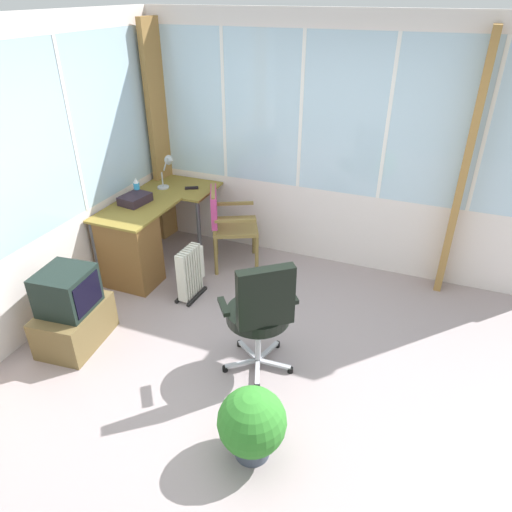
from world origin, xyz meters
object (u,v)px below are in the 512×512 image
at_px(tv_remote, 192,188).
at_px(paper_tray, 135,199).
at_px(space_heater, 191,272).
at_px(tv_on_stand, 72,312).
at_px(office_chair, 261,310).
at_px(desk, 133,245).
at_px(potted_plant, 252,423).
at_px(spray_bottle, 137,188).
at_px(wooden_armchair, 224,218).
at_px(desk_lamp, 169,167).

height_order(tv_remote, paper_tray, paper_tray).
height_order(paper_tray, space_heater, paper_tray).
xyz_separation_m(tv_on_stand, space_heater, (1.02, -0.59, -0.05)).
bearing_deg(office_chair, paper_tray, 59.86).
distance_m(desk, paper_tray, 0.48).
bearing_deg(tv_remote, potted_plant, -173.79).
bearing_deg(office_chair, space_heater, 53.86).
xyz_separation_m(spray_bottle, paper_tray, (-0.15, -0.07, -0.06)).
relative_size(tv_remote, wooden_armchair, 0.17).
height_order(tv_remote, space_heater, tv_remote).
xyz_separation_m(wooden_armchair, office_chair, (-1.45, -1.00, 0.04)).
bearing_deg(paper_tray, desk, -160.77).
bearing_deg(paper_tray, office_chair, -120.14).
relative_size(tv_remote, tv_on_stand, 0.21).
bearing_deg(space_heater, wooden_armchair, -3.91).
distance_m(office_chair, space_heater, 1.33).
distance_m(tv_remote, spray_bottle, 0.61).
distance_m(tv_remote, paper_tray, 0.67).
relative_size(office_chair, potted_plant, 1.96).
height_order(wooden_armchair, potted_plant, wooden_armchair).
relative_size(desk_lamp, tv_on_stand, 0.50).
bearing_deg(potted_plant, tv_remote, 35.55).
bearing_deg(desk_lamp, desk, 179.43).
height_order(wooden_armchair, office_chair, office_chair).
relative_size(spray_bottle, office_chair, 0.21).
bearing_deg(tv_remote, tv_on_stand, 145.52).
relative_size(tv_remote, space_heater, 0.28).
height_order(desk, wooden_armchair, wooden_armchair).
xyz_separation_m(paper_tray, office_chair, (-1.06, -1.82, -0.20)).
height_order(space_heater, potted_plant, space_heater).
distance_m(space_heater, potted_plant, 1.98).
bearing_deg(wooden_armchair, desk_lamp, 77.87).
height_order(tv_on_stand, potted_plant, tv_on_stand).
distance_m(tv_on_stand, potted_plant, 1.93).
bearing_deg(wooden_armchair, tv_remote, 69.52).
bearing_deg(spray_bottle, tv_remote, -45.50).
xyz_separation_m(tv_on_stand, potted_plant, (-0.50, -1.87, -0.03)).
relative_size(desk_lamp, office_chair, 0.35).
bearing_deg(spray_bottle, desk_lamp, -22.88).
relative_size(paper_tray, tv_on_stand, 0.41).
bearing_deg(paper_tray, potted_plant, -131.37).
height_order(desk_lamp, space_heater, desk_lamp).
relative_size(desk, tv_remote, 9.65).
bearing_deg(spray_bottle, wooden_armchair, -74.84).
bearing_deg(tv_on_stand, potted_plant, -104.87).
height_order(desk_lamp, tv_on_stand, desk_lamp).
distance_m(desk_lamp, spray_bottle, 0.45).
relative_size(desk, potted_plant, 2.73).
xyz_separation_m(desk, potted_plant, (-1.55, -1.96, -0.13)).
height_order(tv_remote, tv_on_stand, tv_remote).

